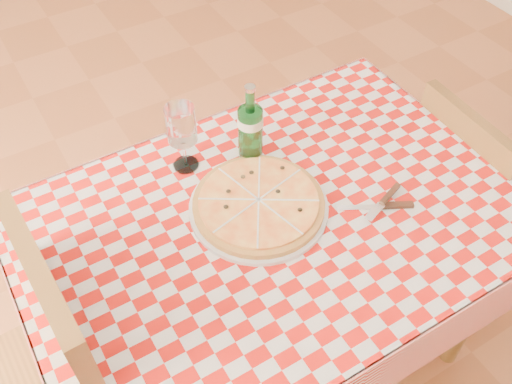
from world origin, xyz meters
TOP-DOWN VIEW (x-y plane):
  - dining_table at (0.00, 0.00)m, footprint 1.20×0.80m
  - tablecloth at (0.00, 0.00)m, footprint 1.30×0.90m
  - chair_near at (0.75, -0.03)m, footprint 0.40×0.40m
  - chair_far at (-0.68, -0.00)m, footprint 0.46×0.46m
  - pizza_plate at (-0.02, 0.05)m, footprint 0.44×0.44m
  - water_bottle at (0.06, 0.23)m, footprint 0.09×0.09m
  - wine_glass at (-0.11, 0.30)m, footprint 0.08×0.08m
  - cutlery at (0.26, -0.11)m, footprint 0.22×0.18m

SIDE VIEW (x-z plane):
  - chair_near at x=0.75m, z-range 0.06..0.90m
  - chair_far at x=-0.68m, z-range 0.07..1.05m
  - dining_table at x=0.00m, z-range 0.28..1.03m
  - tablecloth at x=0.00m, z-range 0.75..0.76m
  - cutlery at x=0.26m, z-range 0.76..0.78m
  - pizza_plate at x=-0.02m, z-range 0.76..0.81m
  - wine_glass at x=-0.11m, z-range 0.76..0.97m
  - water_bottle at x=0.06m, z-range 0.76..1.01m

